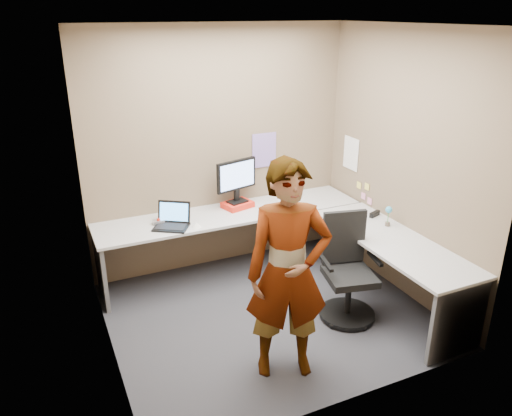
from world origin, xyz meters
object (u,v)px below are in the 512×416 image
person (288,272)px  office_chair (347,277)px  desk (291,238)px  monitor (237,177)px

person → office_chair: bearing=45.8°
office_chair → person: (-0.90, -0.47, 0.49)m
desk → monitor: monitor is taller
monitor → office_chair: monitor is taller
desk → office_chair: size_ratio=2.92×
office_chair → person: size_ratio=0.56×
desk → office_chair: 0.75m
office_chair → desk: bearing=122.9°
desk → monitor: (-0.31, 0.72, 0.49)m
desk → person: bearing=-119.5°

